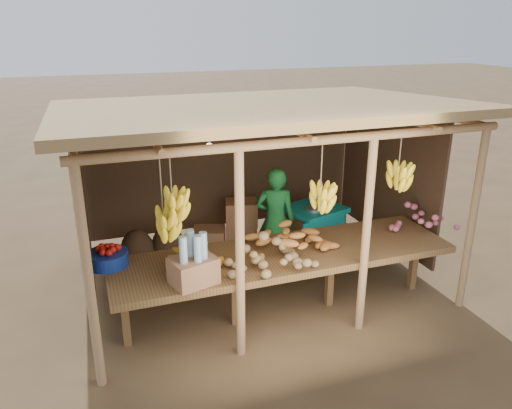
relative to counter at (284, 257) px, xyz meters
name	(u,v)px	position (x,y,z in m)	size (l,w,h in m)	color
ground	(256,277)	(0.00, 0.95, -0.74)	(60.00, 60.00, 0.00)	brown
stall_structure	(257,142)	(-0.04, 0.80, 1.16)	(4.70, 3.50, 2.43)	#A47D54
counter	(284,257)	(0.00, 0.00, 0.00)	(3.90, 1.05, 0.80)	brown
potato_heap	(268,252)	(-0.31, -0.29, 0.24)	(0.95, 0.57, 0.36)	olive
sweet_potato_heap	(286,235)	(0.05, 0.07, 0.24)	(0.99, 0.59, 0.36)	#C27631
onion_heap	(423,216)	(1.90, 0.05, 0.24)	(0.85, 0.51, 0.36)	#CB6279
banana_pile	(194,250)	(-1.02, 0.06, 0.23)	(0.54, 0.32, 0.34)	gold
tomato_basin	(107,257)	(-1.90, 0.35, 0.15)	(0.44, 0.44, 0.23)	navy
bottle_box	(193,264)	(-1.12, -0.34, 0.27)	(0.51, 0.44, 0.54)	#936342
vendor	(275,220)	(0.33, 1.10, 0.00)	(0.53, 0.35, 1.47)	#17682B
tarp_crate	(313,229)	(1.05, 1.38, -0.35)	(0.96, 0.89, 0.95)	brown
carton_stack	(231,230)	(-0.06, 1.90, -0.41)	(1.07, 0.50, 0.74)	#936342
burlap_sacks	(153,246)	(-1.24, 1.83, -0.46)	(0.91, 0.48, 0.64)	#453020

